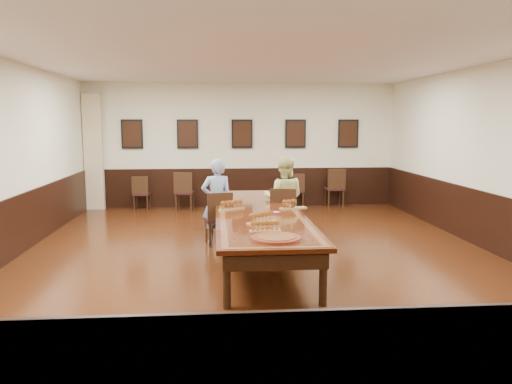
{
  "coord_description": "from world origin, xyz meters",
  "views": [
    {
      "loc": [
        -0.7,
        -8.02,
        2.2
      ],
      "look_at": [
        0.0,
        0.5,
        1.0
      ],
      "focal_mm": 35.0,
      "sensor_mm": 36.0,
      "label": 1
    }
  ],
  "objects": [
    {
      "name": "wall_left",
      "position": [
        -4.01,
        0.0,
        1.6
      ],
      "size": [
        0.02,
        10.0,
        3.2
      ],
      "primitive_type": "cube",
      "color": "#EEEBC7",
      "rests_on": "floor"
    },
    {
      "name": "spare_chair_b",
      "position": [
        -1.48,
        4.47,
        0.49
      ],
      "size": [
        0.51,
        0.55,
        0.98
      ],
      "primitive_type": null,
      "rotation": [
        0.0,
        0.0,
        3.03
      ],
      "color": "black",
      "rests_on": "floor"
    },
    {
      "name": "floor",
      "position": [
        0.0,
        0.0,
        -0.01
      ],
      "size": [
        8.0,
        10.0,
        0.02
      ],
      "primitive_type": "cube",
      "color": "black",
      "rests_on": "ground"
    },
    {
      "name": "red_plate_grp",
      "position": [
        0.27,
        -0.18,
        0.76
      ],
      "size": [
        0.18,
        0.18,
        0.02
      ],
      "color": "#B90C30",
      "rests_on": "conference_table"
    },
    {
      "name": "flight_c",
      "position": [
        -0.05,
        -0.98,
        0.83
      ],
      "size": [
        0.45,
        0.38,
        0.17
      ],
      "color": "olive",
      "rests_on": "conference_table"
    },
    {
      "name": "spare_chair_d",
      "position": [
        2.41,
        4.73,
        0.5
      ],
      "size": [
        0.47,
        0.52,
        1.0
      ],
      "primitive_type": null,
      "rotation": [
        0.0,
        0.0,
        3.15
      ],
      "color": "black",
      "rests_on": "floor"
    },
    {
      "name": "curtain",
      "position": [
        -3.75,
        4.82,
        1.45
      ],
      "size": [
        0.45,
        0.18,
        2.9
      ],
      "primitive_type": "cube",
      "color": "#CEBA8D",
      "rests_on": "floor"
    },
    {
      "name": "person_woman",
      "position": [
        0.58,
        1.15,
        0.79
      ],
      "size": [
        0.88,
        0.74,
        1.57
      ],
      "primitive_type": "imported",
      "rotation": [
        0.0,
        0.0,
        2.95
      ],
      "color": "#F3F398",
      "rests_on": "floor"
    },
    {
      "name": "chair_man",
      "position": [
        -0.66,
        0.85,
        0.49
      ],
      "size": [
        0.54,
        0.57,
        0.97
      ],
      "primitive_type": null,
      "rotation": [
        0.0,
        0.0,
        3.33
      ],
      "color": "black",
      "rests_on": "floor"
    },
    {
      "name": "spare_chair_c",
      "position": [
        1.41,
        4.74,
        0.44
      ],
      "size": [
        0.48,
        0.51,
        0.89
      ],
      "primitive_type": null,
      "rotation": [
        0.0,
        0.0,
        2.99
      ],
      "color": "black",
      "rests_on": "floor"
    },
    {
      "name": "wall_front",
      "position": [
        0.0,
        -5.01,
        1.6
      ],
      "size": [
        8.0,
        0.02,
        3.2
      ],
      "primitive_type": "cube",
      "color": "#EEEBC7",
      "rests_on": "floor"
    },
    {
      "name": "flight_d",
      "position": [
        -0.05,
        -1.55,
        0.82
      ],
      "size": [
        0.42,
        0.16,
        0.15
      ],
      "color": "olive",
      "rests_on": "conference_table"
    },
    {
      "name": "carved_platter",
      "position": [
        0.04,
        -2.02,
        0.77
      ],
      "size": [
        0.74,
        0.74,
        0.05
      ],
      "color": "maroon",
      "rests_on": "conference_table"
    },
    {
      "name": "spare_chair_a",
      "position": [
        -2.56,
        4.64,
        0.43
      ],
      "size": [
        0.43,
        0.47,
        0.86
      ],
      "primitive_type": null,
      "rotation": [
        0.0,
        0.0,
        3.08
      ],
      "color": "black",
      "rests_on": "floor"
    },
    {
      "name": "ceiling",
      "position": [
        0.0,
        0.0,
        3.21
      ],
      "size": [
        8.0,
        10.0,
        0.02
      ],
      "primitive_type": "cube",
      "color": "white",
      "rests_on": "floor"
    },
    {
      "name": "wall_back",
      "position": [
        0.0,
        5.01,
        1.6
      ],
      "size": [
        8.0,
        0.02,
        3.2
      ],
      "primitive_type": "cube",
      "color": "#EEEBC7",
      "rests_on": "floor"
    },
    {
      "name": "wall_right",
      "position": [
        4.01,
        0.0,
        1.6
      ],
      "size": [
        0.02,
        10.0,
        3.2
      ],
      "primitive_type": "cube",
      "color": "#EEEBC7",
      "rests_on": "floor"
    },
    {
      "name": "posters",
      "position": [
        0.0,
        4.94,
        1.9
      ],
      "size": [
        6.14,
        0.04,
        0.74
      ],
      "color": "black",
      "rests_on": "wall_back"
    },
    {
      "name": "chair_woman",
      "position": [
        0.56,
        1.05,
        0.5
      ],
      "size": [
        0.56,
        0.59,
        1.0
      ],
      "primitive_type": null,
      "rotation": [
        0.0,
        0.0,
        2.95
      ],
      "color": "black",
      "rests_on": "floor"
    },
    {
      "name": "flight_b",
      "position": [
        0.57,
        0.15,
        0.83
      ],
      "size": [
        0.48,
        0.26,
        0.17
      ],
      "color": "olive",
      "rests_on": "conference_table"
    },
    {
      "name": "person_man",
      "position": [
        -0.68,
        0.96,
        0.77
      ],
      "size": [
        0.62,
        0.47,
        1.55
      ],
      "primitive_type": "imported",
      "rotation": [
        0.0,
        0.0,
        3.33
      ],
      "color": "#4978B7",
      "rests_on": "floor"
    },
    {
      "name": "conference_table",
      "position": [
        0.0,
        0.0,
        0.61
      ],
      "size": [
        1.4,
        5.0,
        0.76
      ],
      "color": "black",
      "rests_on": "floor"
    },
    {
      "name": "pink_phone",
      "position": [
        0.6,
        0.28,
        0.76
      ],
      "size": [
        0.12,
        0.15,
        0.01
      ],
      "primitive_type": "cube",
      "rotation": [
        0.0,
        0.0,
        0.48
      ],
      "color": "#D44695",
      "rests_on": "conference_table"
    },
    {
      "name": "wainscoting",
      "position": [
        0.0,
        0.0,
        0.5
      ],
      "size": [
        8.0,
        10.0,
        1.0
      ],
      "color": "black",
      "rests_on": "floor"
    },
    {
      "name": "flight_a",
      "position": [
        -0.43,
        0.15,
        0.83
      ],
      "size": [
        0.46,
        0.36,
        0.17
      ],
      "color": "olive",
      "rests_on": "conference_table"
    }
  ]
}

